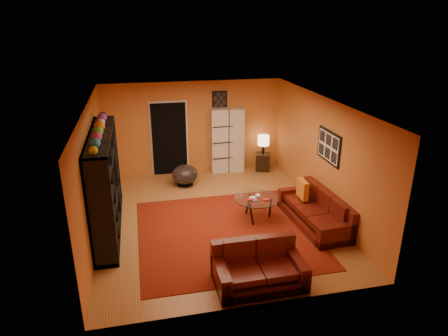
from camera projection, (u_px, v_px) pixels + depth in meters
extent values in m
plane|color=brown|center=(215.00, 217.00, 8.98)|extent=(6.00, 6.00, 0.00)
plane|color=white|center=(214.00, 103.00, 8.06)|extent=(6.00, 6.00, 0.00)
plane|color=#BE6729|center=(194.00, 128.00, 11.26)|extent=(6.00, 0.00, 6.00)
plane|color=#BE6729|center=(254.00, 233.00, 5.78)|extent=(6.00, 0.00, 6.00)
plane|color=#BE6729|center=(92.00, 173.00, 8.02)|extent=(0.00, 6.00, 6.00)
plane|color=#BE6729|center=(322.00, 155.00, 9.03)|extent=(0.00, 6.00, 6.00)
cube|color=#59140A|center=(226.00, 232.00, 8.36)|extent=(3.60, 3.60, 0.01)
cube|color=black|center=(169.00, 139.00, 11.18)|extent=(0.95, 0.10, 2.04)
cube|color=black|center=(329.00, 146.00, 8.64)|extent=(0.03, 1.00, 0.70)
cube|color=black|center=(220.00, 100.00, 11.13)|extent=(0.42, 0.03, 0.52)
cube|color=black|center=(105.00, 183.00, 8.15)|extent=(0.45, 3.00, 2.10)
imported|color=black|center=(108.00, 186.00, 8.20)|extent=(0.86, 0.11, 0.49)
cube|color=#430E09|center=(314.00, 217.00, 8.65)|extent=(0.96, 2.10, 0.32)
cube|color=#430E09|center=(329.00, 204.00, 8.64)|extent=(0.30, 2.06, 0.85)
cube|color=#430E09|center=(338.00, 232.00, 7.76)|extent=(0.85, 0.23, 0.62)
cube|color=#430E09|center=(296.00, 194.00, 9.44)|extent=(0.85, 0.23, 0.62)
cube|color=#430E09|center=(327.00, 216.00, 8.02)|extent=(0.65, 0.58, 0.12)
cube|color=#430E09|center=(313.00, 205.00, 8.53)|extent=(0.65, 0.58, 0.12)
cube|color=#430E09|center=(302.00, 194.00, 9.04)|extent=(0.65, 0.58, 0.12)
cube|color=#430E09|center=(259.00, 276.00, 6.70)|extent=(1.49, 0.90, 0.32)
cube|color=#430E09|center=(253.00, 251.00, 6.93)|extent=(1.49, 0.19, 0.85)
cube|color=#430E09|center=(296.00, 263.00, 6.78)|extent=(0.19, 0.89, 0.62)
cube|color=#430E09|center=(221.00, 273.00, 6.51)|extent=(0.19, 0.89, 0.62)
cube|color=#430E09|center=(276.00, 259.00, 6.61)|extent=(0.55, 0.68, 0.12)
cube|color=#430E09|center=(244.00, 264.00, 6.49)|extent=(0.55, 0.68, 0.12)
cube|color=orange|center=(303.00, 189.00, 8.90)|extent=(0.12, 0.42, 0.42)
cylinder|color=silver|center=(257.00, 198.00, 8.76)|extent=(1.00, 1.00, 0.02)
cylinder|color=black|center=(270.00, 208.00, 8.87)|extent=(0.05, 0.05, 0.48)
cylinder|color=black|center=(248.00, 203.00, 9.08)|extent=(0.05, 0.05, 0.48)
cylinder|color=black|center=(251.00, 214.00, 8.58)|extent=(0.05, 0.05, 0.48)
cube|color=beige|center=(227.00, 140.00, 11.40)|extent=(0.95, 0.48, 1.85)
cylinder|color=black|center=(185.00, 184.00, 10.70)|extent=(0.44, 0.44, 0.03)
cylinder|color=black|center=(185.00, 182.00, 10.68)|extent=(0.06, 0.06, 0.15)
ellipsoid|color=#3F3739|center=(185.00, 174.00, 10.60)|extent=(0.69, 0.69, 0.52)
cube|color=black|center=(263.00, 162.00, 11.69)|extent=(0.50, 0.50, 0.50)
cylinder|color=black|center=(263.00, 149.00, 11.55)|extent=(0.08, 0.08, 0.26)
cylinder|color=#FFD28C|center=(263.00, 140.00, 11.46)|extent=(0.33, 0.33, 0.29)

